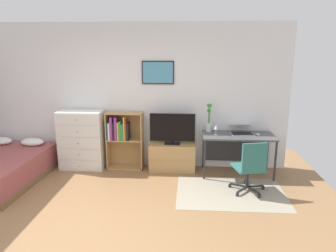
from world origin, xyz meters
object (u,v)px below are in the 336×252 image
(computer_mouse, at_px, (258,135))
(wine_glass, at_px, (216,128))
(dresser, at_px, (82,140))
(bookshelf, at_px, (122,135))
(tv_stand, at_px, (172,157))
(television, at_px, (172,129))
(office_chair, at_px, (251,166))
(bamboo_vase, at_px, (209,118))
(laptop, at_px, (241,130))
(desk, at_px, (237,141))

(computer_mouse, bearing_deg, wine_glass, -178.54)
(dresser, xyz_separation_m, bookshelf, (0.76, 0.06, 0.08))
(tv_stand, xyz_separation_m, wine_glass, (0.78, -0.15, 0.62))
(wine_glass, bearing_deg, television, 170.49)
(tv_stand, xyz_separation_m, computer_mouse, (1.52, -0.13, 0.50))
(office_chair, distance_m, wine_glass, 1.00)
(bookshelf, xyz_separation_m, tv_stand, (0.95, -0.05, -0.38))
(dresser, distance_m, tv_stand, 1.73)
(tv_stand, bearing_deg, bamboo_vase, 6.87)
(laptop, bearing_deg, office_chair, -93.48)
(tv_stand, distance_m, bamboo_vase, 0.99)
(dresser, bearing_deg, desk, -0.38)
(bookshelf, relative_size, television, 1.30)
(bamboo_vase, bearing_deg, tv_stand, -173.13)
(office_chair, bearing_deg, computer_mouse, 58.69)
(bamboo_vase, bearing_deg, dresser, -177.70)
(office_chair, relative_size, bamboo_vase, 1.65)
(dresser, xyz_separation_m, laptop, (2.96, 0.02, 0.25))
(computer_mouse, relative_size, bamboo_vase, 0.20)
(tv_stand, relative_size, television, 1.03)
(bookshelf, height_order, laptop, bookshelf)
(bamboo_vase, bearing_deg, office_chair, -58.44)
(office_chair, distance_m, laptop, 0.98)
(desk, xyz_separation_m, laptop, (0.07, 0.04, 0.20))
(dresser, height_order, office_chair, dresser)
(bookshelf, xyz_separation_m, office_chair, (2.22, -0.96, -0.18))
(wine_glass, bearing_deg, desk, 16.33)
(tv_stand, relative_size, laptop, 1.87)
(bamboo_vase, bearing_deg, computer_mouse, -14.04)
(laptop, bearing_deg, bookshelf, 173.80)
(office_chair, xyz_separation_m, bamboo_vase, (-0.61, 0.99, 0.53))
(bookshelf, relative_size, computer_mouse, 10.40)
(tv_stand, height_order, bamboo_vase, bamboo_vase)
(laptop, xyz_separation_m, bamboo_vase, (-0.58, 0.08, 0.18))
(bookshelf, relative_size, bamboo_vase, 2.08)
(desk, bearing_deg, bamboo_vase, 167.50)
(television, bearing_deg, bookshelf, 175.72)
(bamboo_vase, bearing_deg, bookshelf, -178.89)
(television, relative_size, computer_mouse, 7.97)
(television, distance_m, desk, 1.20)
(computer_mouse, xyz_separation_m, wine_glass, (-0.74, -0.02, 0.12))
(bookshelf, height_order, desk, bookshelf)
(television, distance_m, wine_glass, 0.79)
(laptop, height_order, bamboo_vase, bamboo_vase)
(television, height_order, desk, television)
(wine_glass, bearing_deg, office_chair, -56.83)
(computer_mouse, bearing_deg, television, 175.81)
(tv_stand, xyz_separation_m, desk, (1.18, -0.03, 0.35))
(bookshelf, height_order, office_chair, bookshelf)
(computer_mouse, distance_m, wine_glass, 0.75)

